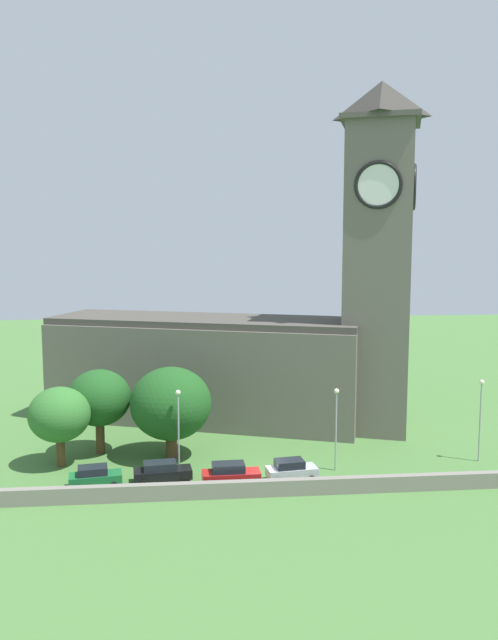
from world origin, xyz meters
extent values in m
plane|color=#477538|center=(0.00, 15.00, 0.00)|extent=(200.00, 200.00, 0.00)
cube|color=#666056|center=(-4.36, 19.35, 5.34)|extent=(35.39, 21.11, 10.68)
cube|color=#47433C|center=(-4.36, 19.35, 11.03)|extent=(35.11, 20.32, 0.70)
cube|color=#666056|center=(13.15, 13.22, 15.65)|extent=(8.38, 8.38, 31.29)
cube|color=#4F4B43|center=(13.15, 13.22, 31.54)|extent=(9.72, 9.72, 0.50)
pyramid|color=#38352F|center=(13.15, 13.22, 33.60)|extent=(8.80, 8.80, 3.62)
cylinder|color=white|center=(12.05, 10.06, 25.03)|extent=(4.01, 1.50, 4.21)
torus|color=black|center=(12.05, 10.06, 25.03)|extent=(4.46, 1.87, 4.59)
cylinder|color=white|center=(16.31, 12.12, 25.03)|extent=(1.50, 4.01, 4.21)
torus|color=black|center=(16.31, 12.12, 25.03)|extent=(1.87, 4.46, 4.59)
cube|color=gray|center=(0.00, -3.15, 0.64)|extent=(55.93, 0.70, 1.28)
cube|color=#1E6B38|center=(-13.74, -0.05, 0.71)|extent=(4.36, 2.33, 0.79)
cube|color=#1E232B|center=(-13.94, -0.08, 1.42)|extent=(2.52, 1.86, 0.62)
cylinder|color=black|center=(-12.47, 1.02, 0.32)|extent=(0.67, 0.40, 0.63)
cylinder|color=black|center=(-12.21, -0.70, 0.32)|extent=(0.67, 0.40, 0.63)
cylinder|color=black|center=(-15.26, 0.60, 0.32)|extent=(0.67, 0.40, 0.63)
cylinder|color=black|center=(-15.00, -1.11, 0.32)|extent=(0.67, 0.40, 0.63)
cube|color=black|center=(-8.40, 0.59, 0.70)|extent=(4.88, 2.27, 0.77)
cube|color=#1E232B|center=(-8.63, 0.56, 1.39)|extent=(2.79, 1.83, 0.61)
cylinder|color=black|center=(-6.90, 1.64, 0.31)|extent=(0.65, 0.38, 0.62)
cylinder|color=black|center=(-6.71, -0.11, 0.31)|extent=(0.65, 0.38, 0.62)
cylinder|color=black|center=(-10.09, 1.29, 0.31)|extent=(0.65, 0.38, 0.62)
cylinder|color=black|center=(-9.89, -0.47, 0.31)|extent=(0.65, 0.38, 0.62)
cube|color=red|center=(-2.86, -0.90, 0.79)|extent=(4.74, 1.90, 0.87)
cube|color=#1E232B|center=(-3.09, -0.91, 1.57)|extent=(2.67, 1.63, 0.70)
cylinder|color=black|center=(-1.29, 0.03, 0.35)|extent=(0.71, 0.34, 0.70)
cylinder|color=black|center=(-1.24, -1.74, 0.35)|extent=(0.71, 0.34, 0.70)
cylinder|color=black|center=(-4.48, -0.06, 0.35)|extent=(0.71, 0.34, 0.70)
cylinder|color=black|center=(-4.43, -1.83, 0.35)|extent=(0.71, 0.34, 0.70)
cube|color=silver|center=(2.20, -0.19, 0.74)|extent=(4.32, 2.28, 0.82)
cube|color=#1E232B|center=(2.00, -0.22, 1.47)|extent=(2.49, 1.84, 0.65)
cylinder|color=black|center=(3.49, 0.87, 0.33)|extent=(0.69, 0.40, 0.65)
cylinder|color=black|center=(3.71, -0.89, 0.33)|extent=(0.69, 0.40, 0.65)
cylinder|color=black|center=(0.70, 0.51, 0.33)|extent=(0.69, 0.40, 0.65)
cylinder|color=black|center=(0.92, -1.25, 0.33)|extent=(0.69, 0.40, 0.65)
cylinder|color=#9EA0A5|center=(-7.09, 2.44, 3.41)|extent=(0.14, 0.14, 6.81)
sphere|color=#F4EFCC|center=(-7.09, 2.44, 7.03)|extent=(0.44, 0.44, 0.44)
cylinder|color=#9EA0A5|center=(6.34, 1.82, 3.39)|extent=(0.14, 0.14, 6.78)
sphere|color=#F4EFCC|center=(6.34, 1.82, 7.00)|extent=(0.44, 0.44, 0.44)
cylinder|color=#9EA0A5|center=(19.71, 2.84, 3.52)|extent=(0.14, 0.14, 7.04)
sphere|color=#F4EFCC|center=(19.71, 2.84, 7.26)|extent=(0.44, 0.44, 0.44)
cylinder|color=brown|center=(-7.83, 6.53, 1.15)|extent=(1.03, 1.03, 2.31)
ellipsoid|color=#1E511E|center=(-7.83, 6.53, 5.07)|extent=(7.37, 7.37, 6.63)
cylinder|color=brown|center=(-14.47, 8.42, 1.55)|extent=(0.81, 0.81, 3.10)
ellipsoid|color=#1E511E|center=(-14.47, 8.42, 5.29)|extent=(5.82, 5.82, 5.24)
cylinder|color=brown|center=(-17.46, 5.20, 1.32)|extent=(0.75, 0.75, 2.65)
ellipsoid|color=#33702D|center=(-17.46, 5.20, 4.66)|extent=(5.36, 5.36, 4.83)
camera|label=1|loc=(-6.16, -50.01, 19.55)|focal=35.60mm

